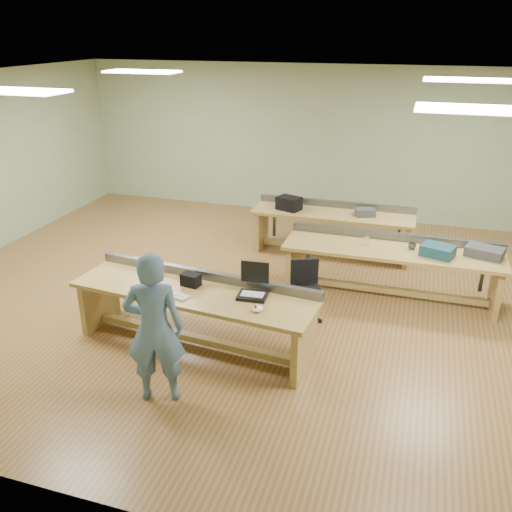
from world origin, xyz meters
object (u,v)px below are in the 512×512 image
Objects in this scene: workbench_mid at (391,260)px; laptop_base at (252,296)px; task_chair at (306,299)px; drinks_can at (367,241)px; workbench_front at (195,304)px; mug at (412,246)px; person at (154,329)px; camera_bag at (191,280)px; parts_bin_teal at (438,251)px; parts_bin_grey at (484,252)px; workbench_back at (333,223)px.

laptop_base is at bearing -125.25° from workbench_mid.
task_chair is at bearing 61.99° from laptop_base.
drinks_can is at bearing 35.38° from task_chair.
workbench_front reaches higher than mug.
person is at bearing -124.15° from workbench_mid.
person is at bearing -73.97° from camera_bag.
laptop_base is at bearing -136.53° from parts_bin_teal.
person is 15.33× the size of mug.
camera_bag is 0.53× the size of parts_bin_teal.
parts_bin_grey reaches higher than laptop_base.
parts_bin_teal is at bearing 39.05° from laptop_base.
parts_bin_teal reaches higher than mug.
mug is (1.34, -1.30, 0.24)m from workbench_back.
person is 5.01× the size of laptop_base.
mug is at bearing 10.06° from workbench_mid.
person is at bearing -103.33° from workbench_back.
workbench_mid is 9.16× the size of laptop_base.
workbench_mid is 3.81m from person.
parts_bin_teal is 3.89× the size of mug.
mug is (2.43, 2.11, 0.23)m from workbench_front.
task_chair is (0.43, 0.98, -0.47)m from laptop_base.
parts_bin_teal is at bearing -164.84° from parts_bin_grey.
parts_bin_grey is at bearing 15.16° from parts_bin_teal.
parts_bin_grey reaches higher than task_chair.
camera_bag reaches higher than laptop_base.
parts_bin_grey is at bearing 40.78° from camera_bag.
workbench_front is 1.85× the size of person.
laptop_base is at bearing -117.68° from drinks_can.
parts_bin_grey is at bearing 2.30° from drinks_can.
parts_bin_teal reaches higher than workbench_back.
camera_bag is 1.84× the size of drinks_can.
task_chair is (-1.01, -1.06, -0.26)m from workbench_mid.
person reaches higher than workbench_mid.
workbench_back is 1.88m from mug.
workbench_mid is at bearing -0.07° from drinks_can.
person is 4.63m from parts_bin_grey.
parts_bin_teal reaches higher than task_chair.
mug is at bearing 46.64° from workbench_front.
camera_bag is (-2.25, -1.97, 0.27)m from workbench_mid.
mug is 0.89× the size of drinks_can.
camera_bag is at bearing 136.56° from workbench_front.
parts_bin_teal is (2.85, 1.87, -0.00)m from camera_bag.
laptop_base is (0.69, 1.10, -0.07)m from person.
parts_bin_grey reaches higher than drinks_can.
workbench_mid is 24.96× the size of drinks_can.
laptop_base is 0.79× the size of parts_bin_teal.
camera_bag is at bearing -167.07° from task_chair.
camera_bag is 4.01m from parts_bin_grey.
workbench_mid is 28.05× the size of mug.
task_chair is at bearing -137.41° from person.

